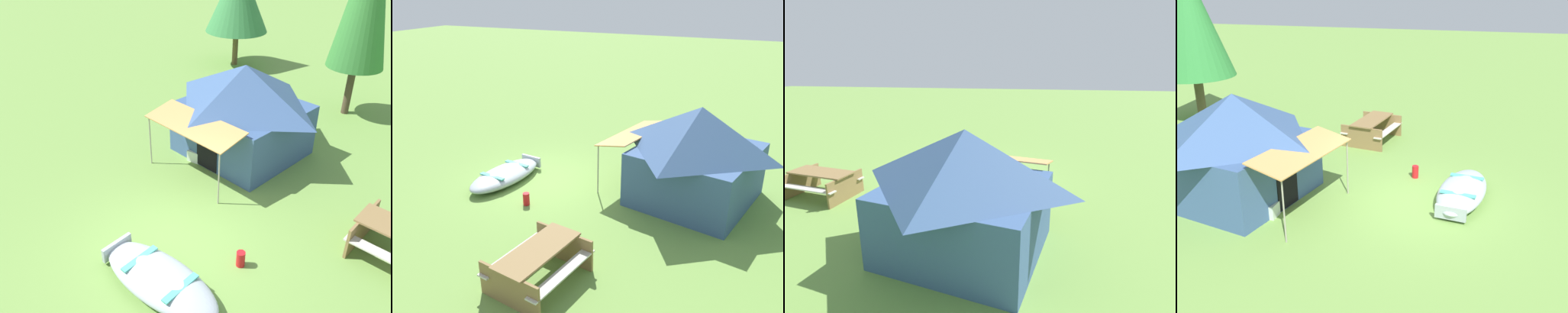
% 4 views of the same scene
% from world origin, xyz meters
% --- Properties ---
extents(ground_plane, '(80.00, 80.00, 0.00)m').
position_xyz_m(ground_plane, '(0.00, 0.00, 0.00)').
color(ground_plane, '#6B9443').
extents(beached_rowboat, '(2.91, 1.48, 0.43)m').
position_xyz_m(beached_rowboat, '(0.58, -1.18, 0.23)').
color(beached_rowboat, '#A3AEB7').
rests_on(beached_rowboat, ground_plane).
extents(canvas_cabin_tent, '(3.99, 4.62, 2.70)m').
position_xyz_m(canvas_cabin_tent, '(-0.68, 4.35, 1.40)').
color(canvas_cabin_tent, '#385585').
rests_on(canvas_cabin_tent, ground_plane).
extents(cooler_box, '(0.39, 0.53, 0.33)m').
position_xyz_m(cooler_box, '(-1.52, 3.24, 0.17)').
color(cooler_box, silver).
rests_on(cooler_box, ground_plane).
extents(fuel_can, '(0.20, 0.20, 0.35)m').
position_xyz_m(fuel_can, '(1.60, 0.21, 0.18)').
color(fuel_can, red).
rests_on(fuel_can, ground_plane).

